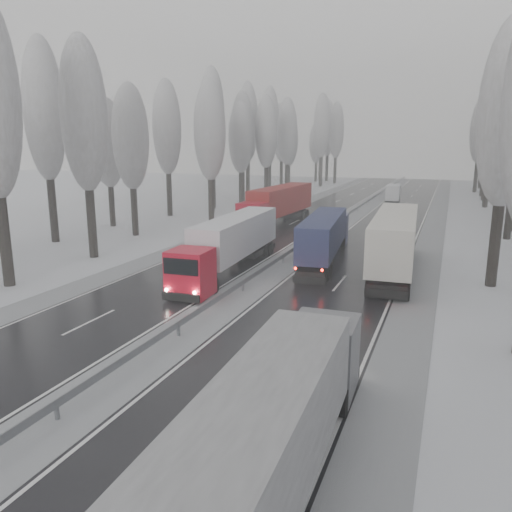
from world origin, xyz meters
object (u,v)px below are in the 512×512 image
Objects in this scene: truck_red_white at (231,241)px; truck_red_red at (278,203)px; truck_cream_box at (395,237)px; truck_grey_tarp at (266,439)px; box_truck_distant at (393,192)px; truck_blue_box at (325,234)px.

truck_red_red is (-3.62, 20.87, 0.26)m from truck_red_white.
truck_red_red is at bearing 127.87° from truck_cream_box.
truck_grey_tarp is 74.70m from box_truck_distant.
truck_red_white reaches higher than truck_blue_box.
truck_cream_box is 1.00× the size of truck_red_red.
truck_cream_box is at bearing 87.75° from truck_grey_tarp.
truck_grey_tarp reaches higher than box_truck_distant.
truck_blue_box reaches higher than box_truck_distant.
truck_cream_box reaches higher than truck_red_white.
truck_red_red reaches higher than truck_red_white.
truck_red_white is (-10.94, -4.15, -0.28)m from truck_cream_box.
truck_red_red is (-9.11, 15.24, 0.35)m from truck_blue_box.
truck_red_red is at bearing 106.67° from truck_grey_tarp.
truck_blue_box is at bearing 161.64° from truck_cream_box.
truck_grey_tarp is at bearing -66.85° from truck_red_white.
truck_cream_box is at bearing -86.56° from box_truck_distant.
truck_red_white is 21.19m from truck_red_red.
truck_red_white is (-5.49, -5.63, 0.09)m from truck_blue_box.
truck_blue_box is 0.96× the size of truck_red_white.
truck_grey_tarp reaches higher than truck_blue_box.
truck_blue_box is (-5.27, 27.66, -0.03)m from truck_grey_tarp.
truck_blue_box is at bearing 98.93° from truck_grey_tarp.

